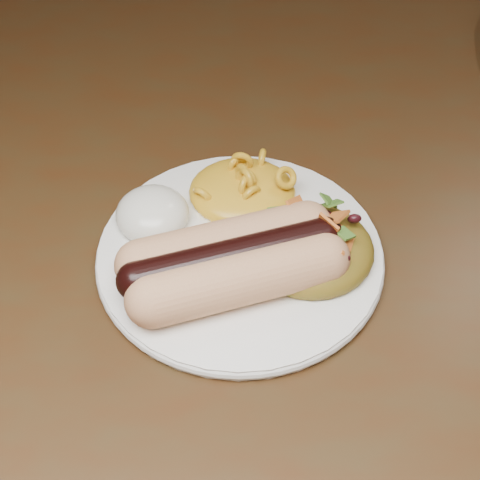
{
  "coord_description": "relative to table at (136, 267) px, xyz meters",
  "views": [
    {
      "loc": [
        0.09,
        -0.41,
        1.14
      ],
      "look_at": [
        0.09,
        -0.07,
        0.77
      ],
      "focal_mm": 55.0,
      "sensor_mm": 36.0,
      "label": 1
    }
  ],
  "objects": [
    {
      "name": "table",
      "position": [
        0.0,
        0.0,
        0.0
      ],
      "size": [
        1.6,
        0.9,
        0.75
      ],
      "color": "#3A1D0C",
      "rests_on": "floor"
    },
    {
      "name": "plate",
      "position": [
        0.09,
        -0.07,
        0.1
      ],
      "size": [
        0.25,
        0.25,
        0.01
      ],
      "primitive_type": "cylinder",
      "rotation": [
        0.0,
        0.0,
        -0.31
      ],
      "color": "white",
      "rests_on": "table"
    },
    {
      "name": "hotdog",
      "position": [
        0.09,
        -0.1,
        0.12
      ],
      "size": [
        0.13,
        0.1,
        0.03
      ],
      "rotation": [
        0.0,
        0.0,
        0.32
      ],
      "color": "#E3B17B",
      "rests_on": "plate"
    },
    {
      "name": "mac_and_cheese",
      "position": [
        0.09,
        -0.02,
        0.12
      ],
      "size": [
        0.1,
        0.09,
        0.03
      ],
      "primitive_type": "ellipsoid",
      "rotation": [
        0.0,
        0.0,
        0.37
      ],
      "color": "gold",
      "rests_on": "plate"
    },
    {
      "name": "sour_cream",
      "position": [
        0.03,
        -0.05,
        0.12
      ],
      "size": [
        0.06,
        0.06,
        0.03
      ],
      "primitive_type": "ellipsoid",
      "rotation": [
        0.0,
        0.0,
        0.28
      ],
      "color": "white",
      "rests_on": "plate"
    },
    {
      "name": "taco_salad",
      "position": [
        0.14,
        -0.08,
        0.12
      ],
      "size": [
        0.09,
        0.08,
        0.04
      ],
      "rotation": [
        0.0,
        0.0,
        -0.17
      ],
      "color": "#BD461E",
      "rests_on": "plate"
    }
  ]
}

